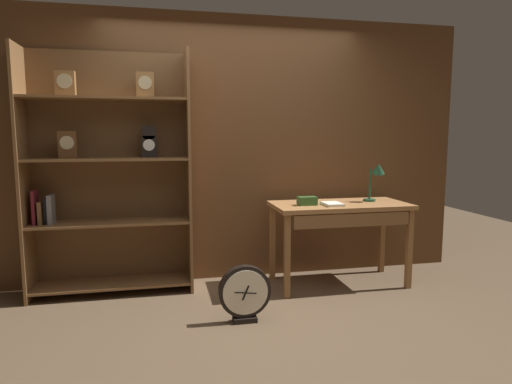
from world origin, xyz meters
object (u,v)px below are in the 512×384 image
at_px(workbench, 341,214).
at_px(toolbox_small, 307,201).
at_px(round_clock_large, 245,293).
at_px(desk_lamp, 377,174).
at_px(open_repair_manual, 332,204).
at_px(bookshelf, 109,175).

relative_size(workbench, toolbox_small, 7.46).
bearing_deg(toolbox_small, round_clock_large, -138.18).
relative_size(workbench, desk_lamp, 3.30).
height_order(desk_lamp, open_repair_manual, desk_lamp).
relative_size(desk_lamp, round_clock_large, 0.87).
bearing_deg(bookshelf, workbench, -7.48).
bearing_deg(round_clock_large, toolbox_small, 41.82).
relative_size(workbench, open_repair_manual, 5.88).
xyz_separation_m(open_repair_manual, round_clock_large, (-0.94, -0.57, -0.58)).
xyz_separation_m(desk_lamp, round_clock_large, (-1.44, -0.71, -0.83)).
distance_m(workbench, desk_lamp, 0.53).
bearing_deg(toolbox_small, bookshelf, 170.49).
relative_size(toolbox_small, open_repair_manual, 0.79).
relative_size(bookshelf, round_clock_large, 4.90).
height_order(open_repair_manual, round_clock_large, open_repair_manual).
xyz_separation_m(workbench, round_clock_large, (-1.06, -0.66, -0.47)).
xyz_separation_m(bookshelf, round_clock_large, (1.07, -0.94, -0.85)).
height_order(toolbox_small, round_clock_large, toolbox_small).
bearing_deg(open_repair_manual, desk_lamp, 15.27).
height_order(desk_lamp, round_clock_large, desk_lamp).
relative_size(workbench, round_clock_large, 2.88).
bearing_deg(round_clock_large, bookshelf, 138.81).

